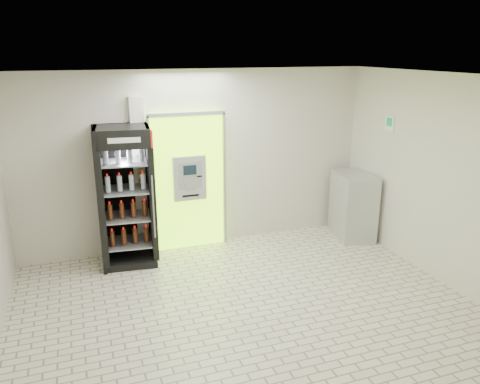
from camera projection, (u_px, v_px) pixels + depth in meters
name	position (u px, v px, depth m)	size (l,w,h in m)	color
ground	(249.00, 313.00, 6.10)	(6.00, 6.00, 0.00)	beige
room_shell	(250.00, 177.00, 5.56)	(6.00, 6.00, 6.00)	beige
atm_assembly	(188.00, 181.00, 7.87)	(1.30, 0.24, 2.33)	#99F412
pillar	(141.00, 177.00, 7.61)	(0.22, 0.11, 2.60)	silver
beverage_cooler	(126.00, 199.00, 7.31)	(0.89, 0.82, 2.20)	black
steel_cabinet	(353.00, 205.00, 8.44)	(0.75, 0.98, 1.19)	#AFB2B7
exit_sign	(390.00, 124.00, 7.69)	(0.02, 0.22, 0.26)	white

